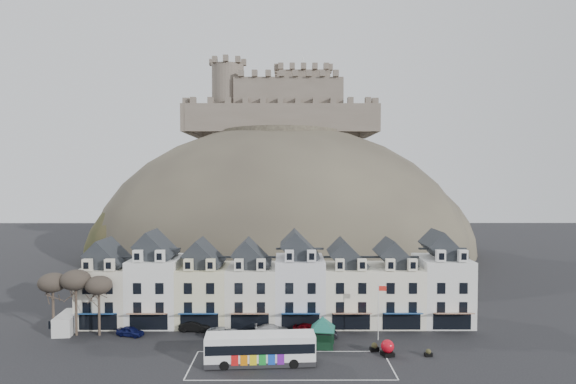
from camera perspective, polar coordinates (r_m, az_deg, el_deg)
The scene contains 21 objects.
ground at distance 52.01m, azimuth -2.00°, elevation -21.63°, with size 300.00×300.00×0.00m, color black.
coach_bay_markings at distance 53.14m, azimuth 0.36°, elevation -21.09°, with size 22.00×7.50×0.01m, color silver.
townhouse_terrace at distance 65.47m, azimuth -1.42°, elevation -11.71°, with size 54.40×9.35×11.80m.
castle_hill at distance 118.39m, azimuth -0.31°, elevation -8.03°, with size 100.00×76.00×68.00m.
castle at distance 125.02m, azimuth -0.65°, elevation 10.96°, with size 50.20×22.20×22.00m.
tree_left_far at distance 67.12m, azimuth -27.71°, elevation -10.21°, with size 3.61×3.61×8.24m.
tree_left_mid at distance 65.73m, azimuth -25.36°, elevation -10.12°, with size 3.78×3.78×8.64m.
tree_left_near at distance 64.68m, azimuth -22.90°, elevation -10.90°, with size 3.43×3.43×7.84m.
bus at distance 52.66m, azimuth -3.53°, elevation -19.10°, with size 12.24×3.53×3.42m.
bus_shelter at distance 57.19m, azimuth 4.43°, elevation -16.27°, with size 5.84×5.84×3.75m.
red_buoy at distance 56.29m, azimuth 12.52°, elevation -18.73°, with size 1.56×1.56×1.87m.
flagpole at distance 59.91m, azimuth 11.48°, elevation -14.26°, with size 1.03×0.18×7.17m.
white_van at distance 69.30m, azimuth -26.15°, elevation -14.65°, with size 2.87×5.51×2.41m.
planter_west at distance 57.41m, azimuth 10.92°, elevation -18.77°, with size 1.15×0.75×1.06m.
planter_east at distance 57.44m, azimuth 17.40°, elevation -18.91°, with size 0.93×0.62×0.88m.
car_navy at distance 64.58m, azimuth -19.40°, elevation -16.35°, with size 1.46×3.63×1.24m, color #0D1243.
car_black at distance 64.13m, azimuth -11.74°, elevation -16.34°, with size 1.45×4.17×1.37m, color black.
car_silver at distance 61.41m, azimuth -8.20°, elevation -17.23°, with size 2.05×4.37×1.23m, color #B2B6BA.
car_white at distance 61.80m, azimuth -2.05°, elevation -17.05°, with size 1.84×4.52×1.31m, color #BBBBBB.
car_maroon at distance 61.87m, azimuth 2.63°, elevation -16.98°, with size 1.67×4.14×1.41m, color #59050B.
car_charcoal at distance 60.79m, azimuth 4.39°, elevation -17.40°, with size 1.35×3.87×1.27m, color black.
Camera 1 is at (1.55, -47.59, 20.92)m, focal length 28.00 mm.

